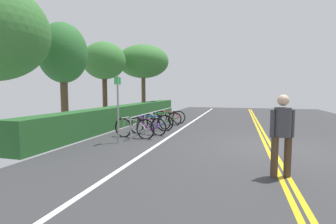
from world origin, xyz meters
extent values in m
cube|color=#353538|center=(0.00, 0.00, -0.03)|extent=(35.41, 11.97, 0.05)
cube|color=gold|center=(0.00, -0.08, 0.00)|extent=(31.86, 0.10, 0.00)
cube|color=gold|center=(0.00, 0.08, 0.00)|extent=(31.86, 0.10, 0.00)
cube|color=white|center=(0.00, 3.39, 0.00)|extent=(31.86, 0.12, 0.00)
cylinder|color=#9EA0A5|center=(-0.23, 4.49, 0.39)|extent=(0.05, 0.05, 0.79)
cylinder|color=#9EA0A5|center=(1.11, 4.49, 0.39)|extent=(0.05, 0.05, 0.79)
cylinder|color=#9EA0A5|center=(2.44, 4.49, 0.39)|extent=(0.05, 0.05, 0.79)
cylinder|color=#9EA0A5|center=(3.78, 4.49, 0.39)|extent=(0.05, 0.05, 0.79)
cylinder|color=#9EA0A5|center=(5.11, 4.49, 0.39)|extent=(0.05, 0.05, 0.79)
cylinder|color=#9EA0A5|center=(2.44, 4.49, 0.79)|extent=(5.34, 0.04, 0.04)
torus|color=black|center=(0.34, 5.05, 0.35)|extent=(0.19, 0.75, 0.75)
torus|color=black|center=(0.18, 4.10, 0.35)|extent=(0.19, 0.75, 0.75)
cylinder|color=silver|center=(0.28, 4.69, 0.43)|extent=(0.13, 0.55, 0.51)
cylinder|color=silver|center=(0.27, 4.63, 0.66)|extent=(0.15, 0.65, 0.07)
cylinder|color=silver|center=(0.22, 4.37, 0.42)|extent=(0.06, 0.16, 0.46)
cylinder|color=silver|center=(0.21, 4.27, 0.27)|extent=(0.10, 0.35, 0.19)
cylinder|color=silver|center=(0.19, 4.21, 0.49)|extent=(0.08, 0.24, 0.32)
cylinder|color=silver|center=(0.34, 5.00, 0.51)|extent=(0.06, 0.13, 0.34)
cube|color=black|center=(0.21, 4.31, 0.67)|extent=(0.11, 0.21, 0.05)
cylinder|color=silver|center=(0.33, 4.95, 0.73)|extent=(0.46, 0.11, 0.03)
torus|color=black|center=(1.24, 4.90, 0.33)|extent=(0.23, 0.70, 0.71)
torus|color=black|center=(0.99, 3.88, 0.33)|extent=(0.23, 0.70, 0.71)
cylinder|color=purple|center=(1.15, 4.51, 0.41)|extent=(0.18, 0.59, 0.48)
cylinder|color=purple|center=(1.13, 4.45, 0.62)|extent=(0.21, 0.70, 0.07)
cylinder|color=purple|center=(1.06, 4.17, 0.39)|extent=(0.08, 0.17, 0.43)
cylinder|color=purple|center=(1.03, 4.06, 0.25)|extent=(0.13, 0.38, 0.18)
cylinder|color=purple|center=(1.02, 3.99, 0.46)|extent=(0.10, 0.26, 0.30)
cylinder|color=purple|center=(1.23, 4.84, 0.48)|extent=(0.07, 0.14, 0.32)
cube|color=black|center=(1.04, 4.10, 0.63)|extent=(0.13, 0.21, 0.05)
cylinder|color=purple|center=(1.22, 4.79, 0.69)|extent=(0.45, 0.14, 0.03)
torus|color=black|center=(1.77, 4.98, 0.33)|extent=(0.28, 0.70, 0.72)
torus|color=black|center=(2.12, 3.95, 0.33)|extent=(0.28, 0.70, 0.72)
cylinder|color=#1947B7|center=(1.90, 4.59, 0.42)|extent=(0.23, 0.60, 0.50)
cylinder|color=#1947B7|center=(1.92, 4.53, 0.63)|extent=(0.27, 0.72, 0.07)
cylinder|color=#1947B7|center=(2.02, 4.24, 0.40)|extent=(0.09, 0.18, 0.45)
cylinder|color=#1947B7|center=(2.06, 4.13, 0.26)|extent=(0.16, 0.39, 0.18)
cylinder|color=#1947B7|center=(2.08, 4.06, 0.48)|extent=(0.12, 0.26, 0.31)
cylinder|color=#1947B7|center=(1.79, 4.93, 0.49)|extent=(0.08, 0.15, 0.33)
cube|color=black|center=(2.04, 4.18, 0.65)|extent=(0.14, 0.22, 0.05)
cylinder|color=#1947B7|center=(1.80, 4.88, 0.70)|extent=(0.44, 0.17, 0.03)
torus|color=black|center=(2.96, 5.03, 0.30)|extent=(0.28, 0.64, 0.66)
torus|color=black|center=(2.64, 4.12, 0.30)|extent=(0.28, 0.64, 0.66)
cylinder|color=white|center=(2.84, 4.69, 0.38)|extent=(0.22, 0.53, 0.45)
cylinder|color=white|center=(2.82, 4.63, 0.58)|extent=(0.26, 0.63, 0.07)
cylinder|color=white|center=(2.73, 4.38, 0.36)|extent=(0.09, 0.16, 0.41)
cylinder|color=white|center=(2.69, 4.28, 0.24)|extent=(0.15, 0.34, 0.17)
cylinder|color=white|center=(2.67, 4.22, 0.43)|extent=(0.12, 0.24, 0.28)
cylinder|color=white|center=(2.95, 4.98, 0.45)|extent=(0.08, 0.14, 0.30)
cube|color=black|center=(2.71, 4.32, 0.59)|extent=(0.14, 0.22, 0.05)
cylinder|color=white|center=(2.93, 4.94, 0.64)|extent=(0.44, 0.18, 0.03)
torus|color=black|center=(3.64, 5.04, 0.31)|extent=(0.19, 0.68, 0.68)
torus|color=black|center=(3.86, 3.97, 0.31)|extent=(0.19, 0.68, 0.68)
cylinder|color=#198C38|center=(3.73, 4.64, 0.39)|extent=(0.16, 0.62, 0.47)
cylinder|color=#198C38|center=(3.74, 4.57, 0.59)|extent=(0.19, 0.74, 0.07)
cylinder|color=#198C38|center=(3.80, 4.28, 0.38)|extent=(0.07, 0.18, 0.42)
cylinder|color=#198C38|center=(3.83, 4.16, 0.24)|extent=(0.12, 0.39, 0.17)
cylinder|color=#198C38|center=(3.84, 4.09, 0.45)|extent=(0.09, 0.27, 0.29)
cylinder|color=#198C38|center=(3.65, 4.99, 0.46)|extent=(0.06, 0.15, 0.31)
cube|color=black|center=(3.82, 4.21, 0.61)|extent=(0.12, 0.21, 0.05)
cylinder|color=#198C38|center=(3.66, 4.93, 0.66)|extent=(0.46, 0.12, 0.03)
torus|color=black|center=(4.47, 4.90, 0.32)|extent=(0.16, 0.69, 0.69)
torus|color=black|center=(4.61, 3.94, 0.32)|extent=(0.16, 0.69, 0.69)
cylinder|color=red|center=(4.53, 4.54, 0.40)|extent=(0.12, 0.55, 0.47)
cylinder|color=red|center=(4.53, 4.48, 0.61)|extent=(0.13, 0.66, 0.07)
cylinder|color=red|center=(4.57, 4.22, 0.38)|extent=(0.06, 0.16, 0.42)
cylinder|color=red|center=(4.59, 4.11, 0.25)|extent=(0.09, 0.35, 0.18)
cylinder|color=red|center=(4.60, 4.05, 0.45)|extent=(0.07, 0.24, 0.29)
cylinder|color=red|center=(4.48, 4.85, 0.47)|extent=(0.05, 0.13, 0.31)
cube|color=black|center=(4.58, 4.15, 0.62)|extent=(0.11, 0.21, 0.05)
cylinder|color=red|center=(4.49, 4.80, 0.67)|extent=(0.46, 0.09, 0.03)
cylinder|color=#4C3826|center=(-2.83, 0.21, 0.41)|extent=(0.14, 0.14, 0.82)
cylinder|color=#4C3826|center=(-2.74, -0.05, 0.41)|extent=(0.14, 0.14, 0.82)
cylinder|color=#3F3F47|center=(-2.78, 0.08, 1.11)|extent=(0.32, 0.32, 0.58)
sphere|color=beige|center=(-2.78, 0.08, 1.54)|extent=(0.22, 0.22, 0.22)
cylinder|color=#3F3F47|center=(-2.85, 0.27, 1.08)|extent=(0.09, 0.09, 0.55)
cylinder|color=#3F3F47|center=(-2.72, -0.11, 1.08)|extent=(0.09, 0.09, 0.55)
cylinder|color=gray|center=(-0.67, 4.73, 1.11)|extent=(0.06, 0.06, 2.22)
cube|color=#198C33|center=(-0.67, 4.73, 2.04)|extent=(0.36, 0.05, 0.24)
cube|color=#235626|center=(3.94, 6.53, 0.48)|extent=(14.34, 0.82, 0.97)
cylinder|color=brown|center=(1.30, 8.33, 1.09)|extent=(0.31, 0.31, 2.18)
ellipsoid|color=#2D6B30|center=(1.30, 8.33, 3.35)|extent=(2.08, 2.08, 2.60)
cylinder|color=#473323|center=(5.19, 8.57, 1.24)|extent=(0.28, 0.28, 2.48)
ellipsoid|color=#387533|center=(5.19, 8.57, 3.46)|extent=(2.49, 2.49, 2.16)
cylinder|color=brown|center=(8.34, 7.36, 1.34)|extent=(0.28, 0.28, 2.69)
ellipsoid|color=#387533|center=(8.34, 7.36, 3.71)|extent=(3.50, 3.50, 2.27)
camera|label=1|loc=(-8.15, 0.90, 1.73)|focal=27.01mm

